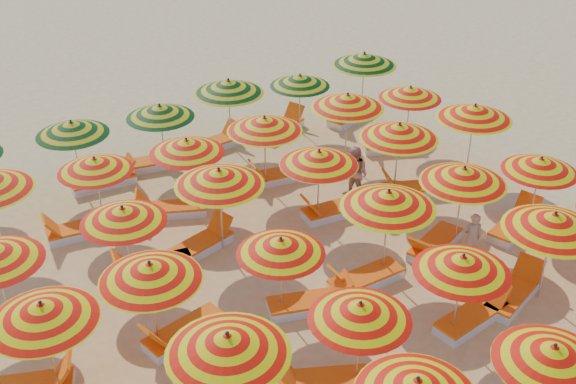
# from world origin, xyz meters

# --- Properties ---
(ground) EXTENTS (120.00, 120.00, 0.00)m
(ground) POSITION_xyz_m (0.00, 0.00, 0.00)
(ground) COLOR #F2C36B
(ground) RESTS_ON ground
(umbrella_3) EXTENTS (2.01, 2.01, 1.99)m
(umbrella_3) POSITION_xyz_m (1.01, -6.19, 1.75)
(umbrella_3) COLOR silver
(umbrella_3) RESTS_ON ground
(umbrella_7) EXTENTS (2.14, 2.14, 2.16)m
(umbrella_7) POSITION_xyz_m (-3.40, -3.60, 1.90)
(umbrella_7) COLOR silver
(umbrella_7) RESTS_ON ground
(umbrella_8) EXTENTS (2.41, 2.41, 1.93)m
(umbrella_8) POSITION_xyz_m (-0.99, -3.77, 1.70)
(umbrella_8) COLOR silver
(umbrella_8) RESTS_ON ground
(umbrella_9) EXTENTS (2.45, 2.45, 1.96)m
(umbrella_9) POSITION_xyz_m (1.42, -3.61, 1.73)
(umbrella_9) COLOR silver
(umbrella_9) RESTS_ON ground
(umbrella_10) EXTENTS (2.58, 2.58, 2.16)m
(umbrella_10) POSITION_xyz_m (3.79, -3.59, 1.90)
(umbrella_10) COLOR silver
(umbrella_10) RESTS_ON ground
(umbrella_12) EXTENTS (2.28, 2.28, 2.04)m
(umbrella_12) POSITION_xyz_m (-5.75, -1.24, 1.79)
(umbrella_12) COLOR silver
(umbrella_12) RESTS_ON ground
(umbrella_13) EXTENTS (1.94, 1.94, 2.05)m
(umbrella_13) POSITION_xyz_m (-3.77, -1.07, 1.80)
(umbrella_13) COLOR silver
(umbrella_13) RESTS_ON ground
(umbrella_14) EXTENTS (1.84, 1.84, 1.88)m
(umbrella_14) POSITION_xyz_m (-1.20, -1.34, 1.65)
(umbrella_14) COLOR silver
(umbrella_14) RESTS_ON ground
(umbrella_15) EXTENTS (2.69, 2.69, 2.17)m
(umbrella_15) POSITION_xyz_m (1.42, -1.27, 1.91)
(umbrella_15) COLOR silver
(umbrella_15) RESTS_ON ground
(umbrella_16) EXTENTS (2.41, 2.41, 2.10)m
(umbrella_16) POSITION_xyz_m (3.59, -1.16, 1.85)
(umbrella_16) COLOR silver
(umbrella_16) RESTS_ON ground
(umbrella_17) EXTENTS (2.24, 2.24, 1.89)m
(umbrella_17) POSITION_xyz_m (5.74, -1.42, 1.67)
(umbrella_17) COLOR silver
(umbrella_17) RESTS_ON ground
(umbrella_19) EXTENTS (2.19, 2.19, 1.93)m
(umbrella_19) POSITION_xyz_m (-3.54, 1.22, 1.70)
(umbrella_19) COLOR silver
(umbrella_19) RESTS_ON ground
(umbrella_20) EXTENTS (2.53, 2.53, 2.16)m
(umbrella_20) POSITION_xyz_m (-1.27, 1.37, 1.90)
(umbrella_20) COLOR silver
(umbrella_20) RESTS_ON ground
(umbrella_21) EXTENTS (2.43, 2.43, 2.01)m
(umbrella_21) POSITION_xyz_m (1.28, 1.27, 1.77)
(umbrella_21) COLOR silver
(umbrella_21) RESTS_ON ground
(umbrella_22) EXTENTS (2.40, 2.40, 2.14)m
(umbrella_22) POSITION_xyz_m (3.67, 1.34, 1.88)
(umbrella_22) COLOR silver
(umbrella_22) RESTS_ON ground
(umbrella_23) EXTENTS (2.50, 2.50, 2.14)m
(umbrella_23) POSITION_xyz_m (6.12, 1.30, 1.88)
(umbrella_23) COLOR silver
(umbrella_23) RESTS_ON ground
(umbrella_25) EXTENTS (2.33, 2.33, 1.90)m
(umbrella_25) POSITION_xyz_m (-3.39, 3.74, 1.67)
(umbrella_25) COLOR silver
(umbrella_25) RESTS_ON ground
(umbrella_26) EXTENTS (2.00, 2.00, 1.97)m
(umbrella_26) POSITION_xyz_m (-1.19, 3.45, 1.74)
(umbrella_26) COLOR silver
(umbrella_26) RESTS_ON ground
(umbrella_27) EXTENTS (2.02, 2.02, 2.09)m
(umbrella_27) POSITION_xyz_m (0.97, 3.45, 1.84)
(umbrella_27) COLOR silver
(umbrella_27) RESTS_ON ground
(umbrella_28) EXTENTS (2.30, 2.30, 2.14)m
(umbrella_28) POSITION_xyz_m (3.59, 3.55, 1.88)
(umbrella_28) COLOR silver
(umbrella_28) RESTS_ON ground
(umbrella_29) EXTENTS (2.22, 2.22, 1.92)m
(umbrella_29) POSITION_xyz_m (5.76, 3.56, 1.69)
(umbrella_29) COLOR silver
(umbrella_29) RESTS_ON ground
(umbrella_31) EXTENTS (2.49, 2.49, 2.00)m
(umbrella_31) POSITION_xyz_m (-3.37, 5.80, 1.76)
(umbrella_31) COLOR silver
(umbrella_31) RESTS_ON ground
(umbrella_32) EXTENTS (2.44, 2.44, 1.97)m
(umbrella_32) POSITION_xyz_m (-1.00, 5.77, 1.73)
(umbrella_32) COLOR silver
(umbrella_32) RESTS_ON ground
(umbrella_33) EXTENTS (2.10, 2.10, 2.16)m
(umbrella_33) POSITION_xyz_m (1.19, 6.06, 1.90)
(umbrella_33) COLOR silver
(umbrella_33) RESTS_ON ground
(umbrella_34) EXTENTS (2.38, 2.38, 1.91)m
(umbrella_34) POSITION_xyz_m (3.48, 5.95, 1.68)
(umbrella_34) COLOR silver
(umbrella_34) RESTS_ON ground
(umbrella_35) EXTENTS (2.43, 2.43, 2.17)m
(umbrella_35) POSITION_xyz_m (5.84, 6.01, 1.91)
(umbrella_35) COLOR silver
(umbrella_35) RESTS_ON ground
(lounger_5) EXTENTS (1.82, 1.22, 0.69)m
(lounger_5) POSITION_xyz_m (-1.59, -3.57, 0.15)
(lounger_5) COLOR white
(lounger_5) RESTS_ON ground
(lounger_6) EXTENTS (1.80, 0.86, 0.69)m
(lounger_6) POSITION_xyz_m (2.02, -3.52, 0.15)
(lounger_6) COLOR white
(lounger_6) RESTS_ON ground
(lounger_7) EXTENTS (1.82, 1.17, 0.69)m
(lounger_7) POSITION_xyz_m (3.28, -3.39, 0.15)
(lounger_7) COLOR white
(lounger_7) RESTS_ON ground
(lounger_10) EXTENTS (1.82, 1.00, 0.69)m
(lounger_10) POSITION_xyz_m (-3.27, -1.10, 0.15)
(lounger_10) COLOR white
(lounger_10) RESTS_ON ground
(lounger_11) EXTENTS (1.82, 1.03, 0.69)m
(lounger_11) POSITION_xyz_m (-0.60, -1.54, 0.15)
(lounger_11) COLOR white
(lounger_11) RESTS_ON ground
(lounger_12) EXTENTS (1.76, 0.65, 0.69)m
(lounger_12) POSITION_xyz_m (0.82, -1.41, 0.15)
(lounger_12) COLOR white
(lounger_12) RESTS_ON ground
(lounger_13) EXTENTS (1.82, 1.21, 0.69)m
(lounger_13) POSITION_xyz_m (2.99, -1.12, 0.15)
(lounger_13) COLOR white
(lounger_13) RESTS_ON ground
(lounger_14) EXTENTS (1.83, 1.14, 0.69)m
(lounger_14) POSITION_xyz_m (5.24, -1.43, 0.15)
(lounger_14) COLOR white
(lounger_14) RESTS_ON ground
(lounger_16) EXTENTS (1.79, 0.79, 0.69)m
(lounger_16) POSITION_xyz_m (-3.04, 1.27, 0.15)
(lounger_16) COLOR white
(lounger_16) RESTS_ON ground
(lounger_17) EXTENTS (1.83, 1.07, 0.69)m
(lounger_17) POSITION_xyz_m (-1.77, 1.53, 0.15)
(lounger_17) COLOR white
(lounger_17) RESTS_ON ground
(lounger_18) EXTENTS (1.77, 0.69, 0.69)m
(lounger_18) POSITION_xyz_m (1.78, 1.31, 0.15)
(lounger_18) COLOR white
(lounger_18) RESTS_ON ground
(lounger_19) EXTENTS (1.82, 1.18, 0.69)m
(lounger_19) POSITION_xyz_m (4.18, 1.16, 0.15)
(lounger_19) COLOR white
(lounger_19) RESTS_ON ground
(lounger_20) EXTENTS (1.77, 0.71, 0.69)m
(lounger_20) POSITION_xyz_m (-3.99, 3.54, 0.15)
(lounger_20) COLOR white
(lounger_20) RESTS_ON ground
(lounger_21) EXTENTS (1.82, 1.17, 0.69)m
(lounger_21) POSITION_xyz_m (-1.78, 3.37, 0.15)
(lounger_21) COLOR white
(lounger_21) RESTS_ON ground
(lounger_22) EXTENTS (1.79, 0.77, 0.69)m
(lounger_22) POSITION_xyz_m (1.48, 3.56, 0.15)
(lounger_22) COLOR white
(lounger_22) RESTS_ON ground
(lounger_23) EXTENTS (1.82, 1.18, 0.69)m
(lounger_23) POSITION_xyz_m (5.17, 3.52, 0.15)
(lounger_23) COLOR white
(lounger_23) RESTS_ON ground
(lounger_24) EXTENTS (1.74, 0.59, 0.69)m
(lounger_24) POSITION_xyz_m (-2.77, 5.61, 0.15)
(lounger_24) COLOR white
(lounger_24) RESTS_ON ground
(lounger_25) EXTENTS (1.80, 0.84, 0.69)m
(lounger_25) POSITION_xyz_m (-1.50, 5.97, 0.15)
(lounger_25) COLOR white
(lounger_25) RESTS_ON ground
(lounger_26) EXTENTS (1.80, 0.86, 0.69)m
(lounger_26) POSITION_xyz_m (0.69, 6.19, 0.15)
(lounger_26) COLOR white
(lounger_26) RESTS_ON ground
(lounger_27) EXTENTS (1.82, 1.19, 0.69)m
(lounger_27) POSITION_xyz_m (2.98, 6.20, 0.15)
(lounger_27) COLOR white
(lounger_27) RESTS_ON ground
(lounger_28) EXTENTS (1.82, 1.18, 0.69)m
(lounger_28) POSITION_xyz_m (5.24, 5.86, 0.15)
(lounger_28) COLOR white
(lounger_28) RESTS_ON ground
(beachgoer_a) EXTENTS (0.54, 0.45, 1.26)m
(beachgoer_a) POSITION_xyz_m (3.41, -1.85, 0.63)
(beachgoer_a) COLOR tan
(beachgoer_a) RESTS_ON ground
(beachgoer_b) EXTENTS (0.77, 0.86, 1.47)m
(beachgoer_b) POSITION_xyz_m (2.69, 1.75, 0.73)
(beachgoer_b) COLOR tan
(beachgoer_b) RESTS_ON ground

